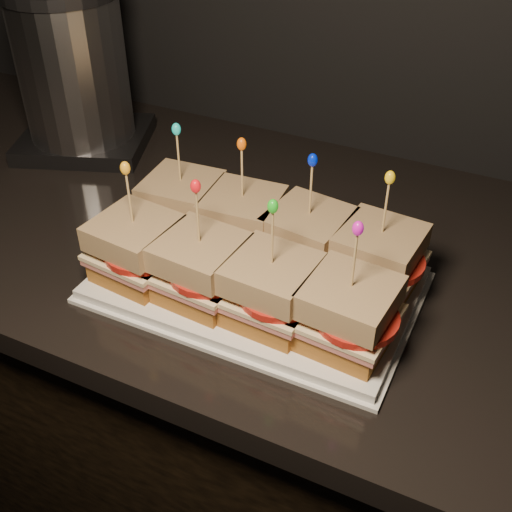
% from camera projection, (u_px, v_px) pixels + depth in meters
% --- Properties ---
extents(cabinet, '(2.21, 0.61, 0.90)m').
position_uv_depth(cabinet, '(199.00, 416.00, 1.28)').
color(cabinet, black).
rests_on(cabinet, ground).
extents(granite_slab, '(2.25, 0.65, 0.04)m').
position_uv_depth(granite_slab, '(183.00, 222.00, 1.00)').
color(granite_slab, black).
rests_on(granite_slab, cabinet).
extents(platter, '(0.40, 0.25, 0.02)m').
position_uv_depth(platter, '(256.00, 284.00, 0.83)').
color(platter, white).
rests_on(platter, granite_slab).
extents(platter_rim, '(0.41, 0.26, 0.01)m').
position_uv_depth(platter_rim, '(256.00, 288.00, 0.84)').
color(platter_rim, white).
rests_on(platter_rim, granite_slab).
extents(sandwich_0_bread_bot, '(0.10, 0.10, 0.03)m').
position_uv_depth(sandwich_0_bread_bot, '(184.00, 222.00, 0.91)').
color(sandwich_0_bread_bot, brown).
rests_on(sandwich_0_bread_bot, platter).
extents(sandwich_0_ham, '(0.11, 0.11, 0.01)m').
position_uv_depth(sandwich_0_ham, '(183.00, 212.00, 0.90)').
color(sandwich_0_ham, '#C76F62').
rests_on(sandwich_0_ham, sandwich_0_bread_bot).
extents(sandwich_0_cheese, '(0.11, 0.11, 0.01)m').
position_uv_depth(sandwich_0_cheese, '(183.00, 208.00, 0.90)').
color(sandwich_0_cheese, beige).
rests_on(sandwich_0_cheese, sandwich_0_ham).
extents(sandwich_0_tomato, '(0.09, 0.09, 0.01)m').
position_uv_depth(sandwich_0_tomato, '(188.00, 207.00, 0.88)').
color(sandwich_0_tomato, red).
rests_on(sandwich_0_tomato, sandwich_0_cheese).
extents(sandwich_0_bread_top, '(0.10, 0.10, 0.03)m').
position_uv_depth(sandwich_0_bread_top, '(181.00, 190.00, 0.88)').
color(sandwich_0_bread_top, brown).
rests_on(sandwich_0_bread_top, sandwich_0_tomato).
extents(sandwich_0_pick, '(0.00, 0.00, 0.09)m').
position_uv_depth(sandwich_0_pick, '(179.00, 160.00, 0.85)').
color(sandwich_0_pick, tan).
rests_on(sandwich_0_pick, sandwich_0_bread_top).
extents(sandwich_0_frill, '(0.01, 0.01, 0.02)m').
position_uv_depth(sandwich_0_frill, '(176.00, 129.00, 0.82)').
color(sandwich_0_frill, '#16C6BA').
rests_on(sandwich_0_frill, sandwich_0_pick).
extents(sandwich_1_bread_bot, '(0.10, 0.10, 0.03)m').
position_uv_depth(sandwich_1_bread_bot, '(243.00, 239.00, 0.88)').
color(sandwich_1_bread_bot, brown).
rests_on(sandwich_1_bread_bot, platter).
extents(sandwich_1_ham, '(0.11, 0.11, 0.01)m').
position_uv_depth(sandwich_1_ham, '(243.00, 228.00, 0.87)').
color(sandwich_1_ham, '#C76F62').
rests_on(sandwich_1_ham, sandwich_1_bread_bot).
extents(sandwich_1_cheese, '(0.11, 0.11, 0.01)m').
position_uv_depth(sandwich_1_cheese, '(243.00, 224.00, 0.86)').
color(sandwich_1_cheese, beige).
rests_on(sandwich_1_cheese, sandwich_1_ham).
extents(sandwich_1_tomato, '(0.09, 0.09, 0.01)m').
position_uv_depth(sandwich_1_tomato, '(249.00, 224.00, 0.85)').
color(sandwich_1_tomato, red).
rests_on(sandwich_1_tomato, sandwich_1_cheese).
extents(sandwich_1_bread_top, '(0.10, 0.10, 0.03)m').
position_uv_depth(sandwich_1_bread_top, '(243.00, 206.00, 0.85)').
color(sandwich_1_bread_top, brown).
rests_on(sandwich_1_bread_top, sandwich_1_tomato).
extents(sandwich_1_pick, '(0.00, 0.00, 0.09)m').
position_uv_depth(sandwich_1_pick, '(242.00, 176.00, 0.82)').
color(sandwich_1_pick, tan).
rests_on(sandwich_1_pick, sandwich_1_bread_top).
extents(sandwich_1_frill, '(0.01, 0.01, 0.02)m').
position_uv_depth(sandwich_1_frill, '(242.00, 144.00, 0.79)').
color(sandwich_1_frill, '#E85908').
rests_on(sandwich_1_frill, sandwich_1_pick).
extents(sandwich_2_bread_bot, '(0.11, 0.11, 0.03)m').
position_uv_depth(sandwich_2_bread_bot, '(307.00, 257.00, 0.85)').
color(sandwich_2_bread_bot, brown).
rests_on(sandwich_2_bread_bot, platter).
extents(sandwich_2_ham, '(0.12, 0.11, 0.01)m').
position_uv_depth(sandwich_2_ham, '(307.00, 246.00, 0.83)').
color(sandwich_2_ham, '#C76F62').
rests_on(sandwich_2_ham, sandwich_2_bread_bot).
extents(sandwich_2_cheese, '(0.12, 0.11, 0.01)m').
position_uv_depth(sandwich_2_cheese, '(308.00, 242.00, 0.83)').
color(sandwich_2_cheese, beige).
rests_on(sandwich_2_cheese, sandwich_2_ham).
extents(sandwich_2_tomato, '(0.09, 0.09, 0.01)m').
position_uv_depth(sandwich_2_tomato, '(315.00, 242.00, 0.82)').
color(sandwich_2_tomato, red).
rests_on(sandwich_2_tomato, sandwich_2_cheese).
extents(sandwich_2_bread_top, '(0.11, 0.11, 0.03)m').
position_uv_depth(sandwich_2_bread_top, '(309.00, 224.00, 0.81)').
color(sandwich_2_bread_top, brown).
rests_on(sandwich_2_bread_top, sandwich_2_tomato).
extents(sandwich_2_pick, '(0.00, 0.00, 0.09)m').
position_uv_depth(sandwich_2_pick, '(311.00, 193.00, 0.79)').
color(sandwich_2_pick, tan).
rests_on(sandwich_2_pick, sandwich_2_bread_top).
extents(sandwich_2_frill, '(0.01, 0.01, 0.02)m').
position_uv_depth(sandwich_2_frill, '(313.00, 160.00, 0.76)').
color(sandwich_2_frill, '#031BCE').
rests_on(sandwich_2_frill, sandwich_2_pick).
extents(sandwich_3_bread_bot, '(0.10, 0.10, 0.03)m').
position_uv_depth(sandwich_3_bread_bot, '(376.00, 276.00, 0.81)').
color(sandwich_3_bread_bot, brown).
rests_on(sandwich_3_bread_bot, platter).
extents(sandwich_3_ham, '(0.11, 0.11, 0.01)m').
position_uv_depth(sandwich_3_ham, '(377.00, 266.00, 0.80)').
color(sandwich_3_ham, '#C76F62').
rests_on(sandwich_3_ham, sandwich_3_bread_bot).
extents(sandwich_3_cheese, '(0.11, 0.11, 0.01)m').
position_uv_depth(sandwich_3_cheese, '(378.00, 261.00, 0.80)').
color(sandwich_3_cheese, beige).
rests_on(sandwich_3_cheese, sandwich_3_ham).
extents(sandwich_3_tomato, '(0.09, 0.09, 0.01)m').
position_uv_depth(sandwich_3_tomato, '(387.00, 262.00, 0.78)').
color(sandwich_3_tomato, red).
rests_on(sandwich_3_tomato, sandwich_3_cheese).
extents(sandwich_3_bread_top, '(0.10, 0.10, 0.03)m').
position_uv_depth(sandwich_3_bread_top, '(381.00, 243.00, 0.78)').
color(sandwich_3_bread_top, brown).
rests_on(sandwich_3_bread_top, sandwich_3_tomato).
extents(sandwich_3_pick, '(0.00, 0.00, 0.09)m').
position_uv_depth(sandwich_3_pick, '(385.00, 211.00, 0.75)').
color(sandwich_3_pick, tan).
rests_on(sandwich_3_pick, sandwich_3_bread_top).
extents(sandwich_3_frill, '(0.01, 0.01, 0.02)m').
position_uv_depth(sandwich_3_frill, '(390.00, 177.00, 0.73)').
color(sandwich_3_frill, yellow).
rests_on(sandwich_3_frill, sandwich_3_pick).
extents(sandwich_4_bread_bot, '(0.10, 0.10, 0.03)m').
position_uv_depth(sandwich_4_bread_bot, '(139.00, 266.00, 0.83)').
color(sandwich_4_bread_bot, brown).
rests_on(sandwich_4_bread_bot, platter).
extents(sandwich_4_ham, '(0.11, 0.11, 0.01)m').
position_uv_depth(sandwich_4_ham, '(137.00, 255.00, 0.82)').
color(sandwich_4_ham, '#C76F62').
rests_on(sandwich_4_ham, sandwich_4_bread_bot).
extents(sandwich_4_cheese, '(0.12, 0.11, 0.01)m').
position_uv_depth(sandwich_4_cheese, '(137.00, 251.00, 0.82)').
color(sandwich_4_cheese, beige).
rests_on(sandwich_4_cheese, sandwich_4_ham).
extents(sandwich_4_tomato, '(0.09, 0.09, 0.01)m').
position_uv_depth(sandwich_4_tomato, '(141.00, 251.00, 0.80)').
color(sandwich_4_tomato, red).
rests_on(sandwich_4_tomato, sandwich_4_cheese).
extents(sandwich_4_bread_top, '(0.11, 0.11, 0.03)m').
position_uv_depth(sandwich_4_bread_top, '(134.00, 233.00, 0.80)').
color(sandwich_4_bread_top, brown).
rests_on(sandwich_4_bread_top, sandwich_4_tomato).
extents(sandwich_4_pick, '(0.00, 0.00, 0.09)m').
position_uv_depth(sandwich_4_pick, '(130.00, 201.00, 0.77)').
color(sandwich_4_pick, tan).
rests_on(sandwich_4_pick, sandwich_4_bread_top).
extents(sandwich_4_frill, '(0.01, 0.01, 0.02)m').
position_uv_depth(sandwich_4_frill, '(125.00, 168.00, 0.74)').
color(sandwich_4_frill, orange).
rests_on(sandwich_4_frill, sandwich_4_pick).
extents(sandwich_5_bread_bot, '(0.10, 0.10, 0.03)m').
position_uv_depth(sandwich_5_bread_bot, '(202.00, 286.00, 0.80)').
color(sandwich_5_bread_bot, brown).
rests_on(sandwich_5_bread_bot, platter).
extents(sandwich_5_ham, '(0.11, 0.11, 0.01)m').
position_uv_depth(sandwich_5_ham, '(201.00, 275.00, 0.79)').
color(sandwich_5_ham, '#C76F62').
rests_on(sandwich_5_ham, sandwich_5_bread_bot).
extents(sandwich_5_cheese, '(0.11, 0.11, 0.01)m').
position_uv_depth(sandwich_5_cheese, '(201.00, 271.00, 0.78)').
color(sandwich_5_cheese, beige).
rests_on(sandwich_5_cheese, sandwich_5_ham).
extents(sandwich_5_tomato, '(0.09, 0.09, 0.01)m').
position_uv_depth(sandwich_5_tomato, '(207.00, 271.00, 0.77)').
color(sandwich_5_tomato, red).
rests_on(sandwich_5_tomato, sandwich_5_cheese).
extents(sandwich_5_bread_top, '(0.10, 0.10, 0.03)m').
position_uv_depth(sandwich_5_bread_top, '(200.00, 252.00, 0.77)').
color(sandwich_5_bread_top, brown).
rests_on(sandwich_5_bread_top, sandwich_5_tomato).
extents(sandwich_5_pick, '(0.00, 0.00, 0.09)m').
position_uv_depth(sandwich_5_pick, '(198.00, 220.00, 0.74)').
color(sandwich_5_pick, tan).
rests_on(sandwich_5_pick, sandwich_5_bread_top).
extents(sandwich_5_frill, '(0.01, 0.01, 0.02)m').
position_uv_depth(sandwich_5_frill, '(196.00, 186.00, 0.71)').
color(sandwich_5_frill, red).
rests_on(sandwich_5_frill, sandwich_5_pick).
extents(sandwich_6_bread_bot, '(0.10, 0.10, 0.03)m').
position_uv_depth(sandwich_6_bread_bot, '(271.00, 308.00, 0.76)').
color(sandwich_6_bread_bot, brown).
rests_on(sandwich_6_bread_bot, platter).
extents(sandwich_6_ham, '(0.11, 0.11, 0.01)m').
position_uv_depth(sandwich_6_ham, '(271.00, 297.00, 0.75)').
color(sandwich_6_ham, '#C76F62').
rests_on(sandwich_6_ham, sandwich_6_bread_bot).
extents(sandwich_6_cheese, '(0.11, 0.11, 0.01)m').
position_uv_depth(sandwich_6_cheese, '(271.00, 293.00, 0.75)').
color(sandwich_6_cheese, beige).
rests_on(sandwich_6_cheese, sandwich_6_ham).
extents(sandwich_6_tomato, '(0.09, 0.09, 0.01)m').
position_uv_depth(sandwich_6_tomato, '(279.00, 294.00, 0.74)').
color(sandwich_6_tomato, red).
rests_on(sandwich_6_tomato, sandwich_6_cheese).
extents(sandwich_6_bread_top, '(0.10, 0.10, 0.03)m').
position_uv_depth(sandwich_6_bread_top, '(272.00, 274.00, 0.73)').
color(sandwich_6_bread_top, brown).
rests_on(sandwich_6_bread_top, sandwich_6_tomato).
extents(sandwich_6_pick, '(0.00, 0.00, 0.09)m').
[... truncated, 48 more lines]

